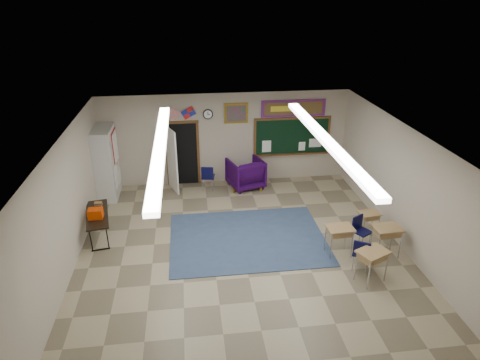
{
  "coord_description": "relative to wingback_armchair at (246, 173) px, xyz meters",
  "views": [
    {
      "loc": [
        -1.19,
        -8.63,
        6.02
      ],
      "look_at": [
        0.09,
        1.5,
        1.38
      ],
      "focal_mm": 32.0,
      "sensor_mm": 36.0,
      "label": 1
    }
  ],
  "objects": [
    {
      "name": "wall_clock",
      "position": [
        -1.14,
        0.49,
        1.87
      ],
      "size": [
        0.32,
        0.05,
        0.32
      ],
      "color": "black",
      "rests_on": "back_wall"
    },
    {
      "name": "framed_art_print",
      "position": [
        -0.24,
        0.49,
        1.87
      ],
      "size": [
        0.75,
        0.05,
        0.65
      ],
      "color": "olive",
      "rests_on": "back_wall"
    },
    {
      "name": "storage_cabinet",
      "position": [
        -4.3,
        -0.12,
        0.62
      ],
      "size": [
        0.59,
        1.25,
        2.2
      ],
      "color": "beige",
      "rests_on": "floor"
    },
    {
      "name": "student_chair_desk_b",
      "position": [
        2.41,
        -3.87,
        -0.08
      ],
      "size": [
        0.55,
        0.55,
        0.8
      ],
      "primitive_type": null,
      "rotation": [
        0.0,
        0.0,
        0.53
      ],
      "color": "black",
      "rests_on": "floor"
    },
    {
      "name": "wingback_armchair",
      "position": [
        0.0,
        0.0,
        0.0
      ],
      "size": [
        1.29,
        1.31,
        0.96
      ],
      "primitive_type": "imported",
      "rotation": [
        0.0,
        0.0,
        3.44
      ],
      "color": "#240537",
      "rests_on": "floor"
    },
    {
      "name": "back_wall",
      "position": [
        -0.59,
        0.53,
        1.02
      ],
      "size": [
        8.0,
        0.04,
        3.0
      ],
      "primitive_type": "cube",
      "color": "#AB9F8B",
      "rests_on": "floor"
    },
    {
      "name": "area_rug",
      "position": [
        -0.39,
        -3.17,
        -0.47
      ],
      "size": [
        4.0,
        3.0,
        0.02
      ],
      "primitive_type": "cube",
      "color": "#344864",
      "rests_on": "floor"
    },
    {
      "name": "student_desk_back_right",
      "position": [
        2.82,
        -4.33,
        -0.04
      ],
      "size": [
        0.69,
        0.53,
        0.79
      ],
      "rotation": [
        0.0,
        0.0,
        0.05
      ],
      "color": "#9C7F48",
      "rests_on": "floor"
    },
    {
      "name": "student_desk_front_right",
      "position": [
        2.81,
        -3.32,
        -0.13
      ],
      "size": [
        0.58,
        0.46,
        0.63
      ],
      "rotation": [
        0.0,
        0.0,
        0.13
      ],
      "color": "#9C7F48",
      "rests_on": "floor"
    },
    {
      "name": "student_chair_desk_a",
      "position": [
        2.04,
        -4.79,
        -0.07
      ],
      "size": [
        0.57,
        0.57,
        0.83
      ],
      "primitive_type": null,
      "rotation": [
        0.0,
        0.0,
        2.59
      ],
      "color": "black",
      "rests_on": "floor"
    },
    {
      "name": "ceiling",
      "position": [
        -0.59,
        -3.97,
        2.52
      ],
      "size": [
        8.0,
        9.0,
        0.04
      ],
      "primitive_type": "cube",
      "color": "silver",
      "rests_on": "back_wall"
    },
    {
      "name": "student_desk_front_left",
      "position": [
        1.71,
        -4.15,
        -0.05
      ],
      "size": [
        0.66,
        0.51,
        0.76
      ],
      "rotation": [
        0.0,
        0.0,
        0.06
      ],
      "color": "#9C7F48",
      "rests_on": "floor"
    },
    {
      "name": "bulletin_board",
      "position": [
        1.61,
        0.49,
        1.97
      ],
      "size": [
        2.1,
        0.05,
        0.55
      ],
      "color": "red",
      "rests_on": "back_wall"
    },
    {
      "name": "wooden_stool",
      "position": [
        -2.9,
        -0.59,
        -0.16
      ],
      "size": [
        0.35,
        0.35,
        0.61
      ],
      "color": "#513218",
      "rests_on": "floor"
    },
    {
      "name": "doorway",
      "position": [
        -2.09,
        0.38,
        0.58
      ],
      "size": [
        1.1,
        0.89,
        2.16
      ],
      "color": "black",
      "rests_on": "back_wall"
    },
    {
      "name": "fluorescent_strips",
      "position": [
        -0.59,
        -3.97,
        2.46
      ],
      "size": [
        3.86,
        6.0,
        0.1
      ],
      "primitive_type": null,
      "color": "white",
      "rests_on": "ceiling"
    },
    {
      "name": "student_chair_reading",
      "position": [
        -1.22,
        -0.04,
        -0.06
      ],
      "size": [
        0.49,
        0.49,
        0.85
      ],
      "primitive_type": null,
      "rotation": [
        0.0,
        0.0,
        2.98
      ],
      "color": "black",
      "rests_on": "floor"
    },
    {
      "name": "right_wall",
      "position": [
        3.41,
        -3.97,
        1.02
      ],
      "size": [
        0.04,
        9.0,
        3.0
      ],
      "primitive_type": "cube",
      "color": "#AB9F8B",
      "rests_on": "floor"
    },
    {
      "name": "wall_flags",
      "position": [
        -1.99,
        0.47,
        2.0
      ],
      "size": [
        1.16,
        0.06,
        0.7
      ],
      "primitive_type": null,
      "color": "red",
      "rests_on": "back_wall"
    },
    {
      "name": "front_wall",
      "position": [
        -0.59,
        -8.47,
        1.02
      ],
      "size": [
        8.0,
        0.04,
        3.0
      ],
      "primitive_type": "cube",
      "color": "#AB9F8B",
      "rests_on": "floor"
    },
    {
      "name": "student_desk_back_left",
      "position": [
        2.07,
        -5.24,
        -0.04
      ],
      "size": [
        0.8,
        0.72,
        0.78
      ],
      "rotation": [
        0.0,
        0.0,
        0.43
      ],
      "color": "#9C7F48",
      "rests_on": "floor"
    },
    {
      "name": "left_wall",
      "position": [
        -4.59,
        -3.97,
        1.02
      ],
      "size": [
        0.04,
        9.0,
        3.0
      ],
      "primitive_type": "cube",
      "color": "#AB9F8B",
      "rests_on": "floor"
    },
    {
      "name": "chalkboard",
      "position": [
        1.61,
        0.49,
        0.98
      ],
      "size": [
        2.55,
        0.14,
        1.3
      ],
      "color": "brown",
      "rests_on": "back_wall"
    },
    {
      "name": "folding_table",
      "position": [
        -4.23,
        -2.54,
        -0.12
      ],
      "size": [
        0.81,
        1.68,
        0.91
      ],
      "rotation": [
        0.0,
        0.0,
        0.18
      ],
      "color": "black",
      "rests_on": "floor"
    },
    {
      "name": "floor",
      "position": [
        -0.59,
        -3.97,
        -0.48
      ],
      "size": [
        9.0,
        9.0,
        0.0
      ],
      "primitive_type": "plane",
      "color": "gray",
      "rests_on": "ground"
    }
  ]
}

